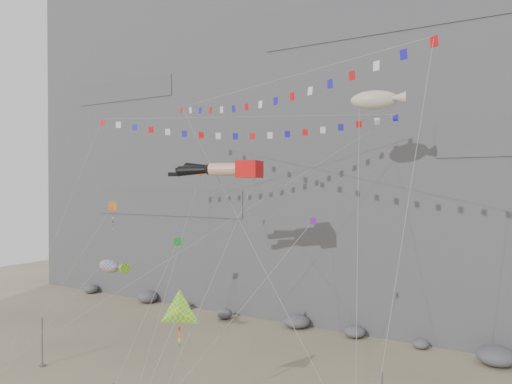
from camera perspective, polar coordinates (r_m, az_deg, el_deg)
cliff at (r=63.98m, az=10.87°, el=10.56°), size 80.00×28.00×50.00m
talus_boulders at (r=51.17m, az=4.67°, el=-14.57°), size 60.00×3.00×1.20m
anchor_pole_left at (r=43.91m, az=-23.25°, el=-15.46°), size 0.12×0.12×3.87m
legs_kite at (r=39.80m, az=-3.59°, el=2.57°), size 8.55×15.25×20.78m
flag_banner_upper at (r=43.50m, az=-1.44°, el=8.54°), size 25.58×18.78×27.74m
flag_banner_lower at (r=37.73m, az=1.37°, el=12.31°), size 26.12×14.01×25.42m
harlequin_kite at (r=43.24m, az=-16.11°, el=-1.64°), size 6.41×6.30×14.64m
fish_windsock at (r=42.30m, az=-16.46°, el=-8.14°), size 6.53×7.02×10.74m
delta_kite at (r=30.27m, az=-8.79°, el=-13.42°), size 2.57×4.06×8.45m
blimp_windsock at (r=40.28m, az=13.39°, el=10.15°), size 5.89×14.94×25.04m
small_kite_a at (r=44.52m, az=-6.56°, el=1.48°), size 5.59×14.03×20.86m
small_kite_b at (r=33.45m, az=6.15°, el=-3.80°), size 7.51×8.70×15.86m
small_kite_c at (r=36.53m, az=-9.05°, el=-5.83°), size 1.22×7.92×12.37m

